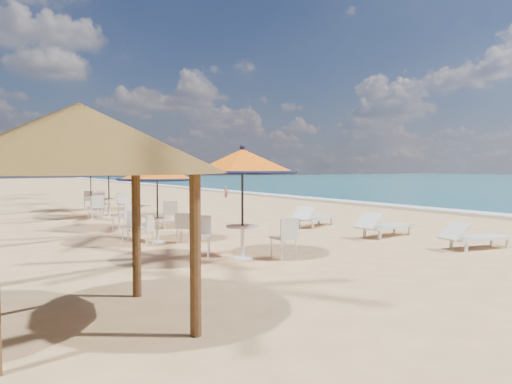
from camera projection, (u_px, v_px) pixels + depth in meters
ground at (402, 243)px, 13.06m from camera, size 160.00×160.00×0.00m
foam_strip at (377, 204)px, 26.45m from camera, size 1.20×140.00×0.04m
wetsand_band at (364, 205)px, 25.98m from camera, size 1.40×140.00×0.02m
station_0 at (242, 172)px, 10.83m from camera, size 2.40×2.40×2.50m
station_1 at (156, 182)px, 13.19m from camera, size 2.12×2.12×2.21m
station_2 at (140, 170)px, 16.16m from camera, size 2.40×2.40×2.50m
station_3 at (108, 170)px, 19.69m from camera, size 2.44×2.44×2.54m
station_4 at (91, 173)px, 22.54m from camera, size 2.26×2.29×2.36m
lounger_near at (473, 236)px, 12.14m from camera, size 1.96×0.89×0.68m
lounger_mid at (383, 225)px, 14.24m from camera, size 2.11×0.92×0.73m
lounger_far at (313, 217)px, 16.61m from camera, size 2.06×1.34×0.71m
palapa at (79, 139)px, 6.17m from camera, size 3.69×3.69×2.82m
person at (226, 192)px, 31.07m from camera, size 0.28×0.35×0.83m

